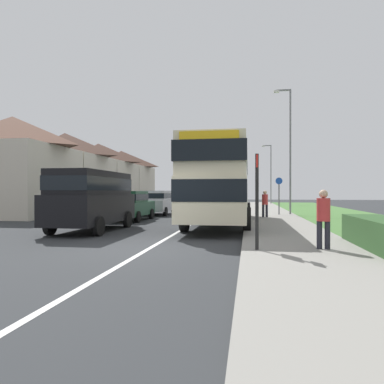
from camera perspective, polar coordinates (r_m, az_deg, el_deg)
ground_plane at (r=10.08m, az=-7.02°, el=-9.18°), size 120.00×120.00×0.00m
lane_marking_centre at (r=17.85m, az=0.21°, el=-5.10°), size 0.14×60.00×0.01m
pavement_near_side at (r=15.70m, az=14.42°, el=-5.62°), size 3.20×68.00×0.12m
double_decker_bus at (r=16.79m, az=4.76°, el=1.87°), size 2.80×10.59×3.70m
parked_van_black at (r=14.87m, az=-15.97°, el=-0.64°), size 2.11×4.93×2.44m
parked_car_dark_green at (r=19.69m, az=-10.13°, el=-2.00°), size 1.88×4.11×1.64m
parked_car_silver at (r=24.09m, az=-5.80°, el=-1.58°), size 1.99×4.02×1.67m
pedestrian_at_stop at (r=9.74m, az=20.69°, el=-3.74°), size 0.34×0.34×1.67m
pedestrian_walking_away at (r=20.71m, az=11.84°, el=-1.69°), size 0.34×0.34×1.67m
bus_stop_sign at (r=9.16m, az=10.58°, el=-0.44°), size 0.09×0.52×2.60m
cycle_route_sign at (r=23.30m, az=14.04°, el=-0.38°), size 0.44×0.08×2.52m
street_lamp_mid at (r=24.13m, az=15.56°, el=7.56°), size 1.14×0.20×8.38m
street_lamp_far at (r=43.84m, az=12.64°, el=3.48°), size 1.14×0.20×7.29m
house_terrace_far_side at (r=33.71m, az=-17.38°, el=2.85°), size 6.57×25.88×6.47m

